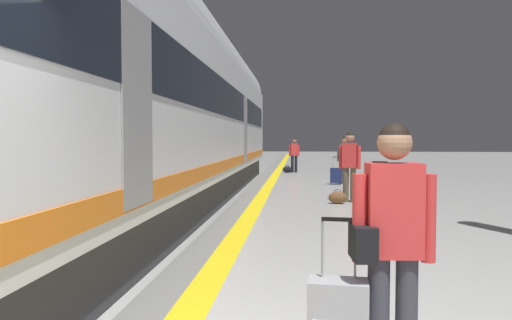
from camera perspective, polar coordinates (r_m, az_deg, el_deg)
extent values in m
cube|color=yellow|center=(12.02, 0.21, -5.08)|extent=(0.36, 80.00, 0.01)
cube|color=slate|center=(12.05, -1.34, -5.06)|extent=(0.61, 80.00, 0.01)
cube|color=#38383D|center=(9.47, -14.19, -5.09)|extent=(2.67, 25.89, 0.70)
cube|color=silver|center=(9.40, -14.30, 5.84)|extent=(2.90, 26.96, 2.90)
cylinder|color=silver|center=(9.59, -14.40, 14.22)|extent=(2.84, 26.42, 2.84)
cube|color=black|center=(9.43, -14.33, 7.97)|extent=(2.93, 25.35, 0.80)
cube|color=orange|center=(9.41, -14.23, -1.17)|extent=(2.94, 26.42, 0.24)
cone|color=silver|center=(23.85, -2.47, 3.23)|extent=(2.75, 2.60, 2.75)
cube|color=gray|center=(5.10, -13.76, 5.95)|extent=(0.02, 0.90, 2.00)
cube|color=gray|center=(15.02, -1.25, 3.68)|extent=(0.02, 0.90, 2.00)
cube|color=red|center=(3.20, 15.94, -5.70)|extent=(0.35, 0.22, 0.60)
cylinder|color=red|center=(3.26, 19.72, -6.49)|extent=(0.09, 0.09, 0.56)
cylinder|color=red|center=(3.15, 12.09, -6.71)|extent=(0.09, 0.09, 0.56)
sphere|color=#A37556|center=(3.17, 16.03, 1.98)|extent=(0.22, 0.22, 0.22)
sphere|color=black|center=(3.17, 16.03, 2.43)|extent=(0.20, 0.20, 0.20)
cube|color=black|center=(3.16, 12.50, -9.43)|extent=(0.16, 0.29, 0.22)
cylinder|color=gray|center=(3.20, 11.62, -10.30)|extent=(0.02, 0.02, 0.38)
cylinder|color=gray|center=(3.21, 7.82, -10.25)|extent=(0.02, 0.02, 0.38)
cube|color=black|center=(3.17, 9.75, -6.92)|extent=(0.22, 0.05, 0.02)
cylinder|color=#383842|center=(17.35, 10.10, -1.43)|extent=(0.14, 0.14, 0.83)
cylinder|color=#383842|center=(17.33, 10.69, -1.44)|extent=(0.14, 0.14, 0.83)
cube|color=#4C4C51|center=(17.31, 10.41, 0.91)|extent=(0.36, 0.25, 0.59)
cylinder|color=#4C4C51|center=(17.33, 9.70, 0.75)|extent=(0.09, 0.09, 0.55)
cylinder|color=#4C4C51|center=(17.30, 11.13, 0.74)|extent=(0.09, 0.09, 0.55)
sphere|color=#A37556|center=(17.30, 10.42, 2.31)|extent=(0.22, 0.22, 0.22)
sphere|color=black|center=(17.30, 10.42, 2.39)|extent=(0.20, 0.20, 0.20)
cube|color=#19234C|center=(17.09, 9.39, -1.80)|extent=(0.38, 0.22, 0.52)
cube|color=#19234C|center=(17.21, 9.36, -1.99)|extent=(0.31, 0.02, 0.29)
cylinder|color=black|center=(17.04, 8.93, -2.79)|extent=(0.02, 0.06, 0.06)
cylinder|color=black|center=(17.06, 9.88, -2.79)|extent=(0.02, 0.06, 0.06)
cylinder|color=gray|center=(17.00, 9.07, -0.30)|extent=(0.02, 0.02, 0.38)
cylinder|color=gray|center=(17.02, 9.77, -0.30)|extent=(0.02, 0.02, 0.38)
cube|color=black|center=(17.00, 9.42, 0.34)|extent=(0.22, 0.02, 0.02)
cylinder|color=brown|center=(12.37, 10.55, -2.90)|extent=(0.15, 0.15, 0.87)
cylinder|color=brown|center=(12.34, 11.39, -2.92)|extent=(0.15, 0.15, 0.87)
cube|color=red|center=(12.31, 11.00, 0.55)|extent=(0.40, 0.31, 0.62)
cylinder|color=red|center=(12.37, 9.97, 0.33)|extent=(0.09, 0.09, 0.58)
cylinder|color=red|center=(12.28, 12.05, 0.30)|extent=(0.09, 0.09, 0.58)
sphere|color=#A37556|center=(12.30, 11.02, 2.63)|extent=(0.23, 0.23, 0.23)
sphere|color=black|center=(12.30, 11.02, 2.75)|extent=(0.21, 0.21, 0.21)
ellipsoid|color=brown|center=(12.04, 9.60, -4.40)|extent=(0.44, 0.26, 0.30)
torus|color=brown|center=(12.03, 9.60, -3.93)|extent=(0.22, 0.02, 0.22)
cylinder|color=black|center=(23.06, 4.31, -0.46)|extent=(0.14, 0.14, 0.81)
cylinder|color=black|center=(23.09, 4.74, -0.46)|extent=(0.14, 0.14, 0.81)
cube|color=red|center=(23.05, 4.53, 1.27)|extent=(0.36, 0.25, 0.58)
cylinder|color=red|center=(23.02, 4.01, 1.15)|extent=(0.09, 0.09, 0.54)
cylinder|color=red|center=(23.10, 5.04, 1.15)|extent=(0.09, 0.09, 0.54)
sphere|color=#A37556|center=(23.04, 4.53, 2.30)|extent=(0.21, 0.21, 0.21)
sphere|color=black|center=(23.04, 4.53, 2.36)|extent=(0.20, 0.20, 0.20)
ellipsoid|color=black|center=(22.84, 3.71, -1.13)|extent=(0.44, 0.26, 0.30)
torus|color=black|center=(22.83, 3.71, -0.88)|extent=(0.22, 0.02, 0.22)
cylinder|color=#2D6638|center=(15.23, 14.38, -1.97)|extent=(0.44, 0.44, 0.85)
cylinder|color=#262628|center=(15.20, 14.40, -0.26)|extent=(0.46, 0.46, 0.06)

